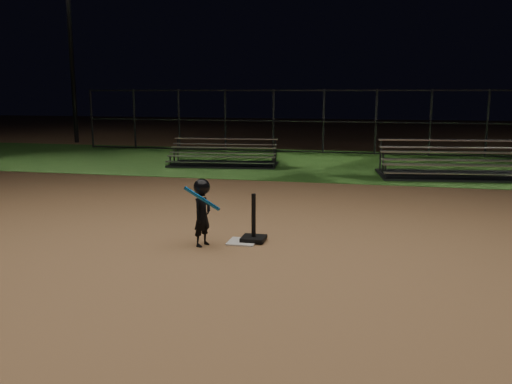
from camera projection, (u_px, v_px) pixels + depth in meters
name	position (u px, v px, depth m)	size (l,w,h in m)	color
ground	(242.00, 243.00, 8.64)	(80.00, 80.00, 0.00)	#986C45
grass_strip	(314.00, 163.00, 18.23)	(60.00, 8.00, 0.01)	#29561B
home_plate	(242.00, 242.00, 8.64)	(0.45, 0.45, 0.02)	beige
batting_tee	(254.00, 232.00, 8.67)	(0.38, 0.38, 0.77)	black
child_batter	(202.00, 210.00, 8.37)	(0.52, 0.50, 1.08)	black
bleacher_left	(224.00, 160.00, 17.62)	(3.66, 2.05, 0.86)	#B1B1B6
bleacher_right	(454.00, 170.00, 15.22)	(4.40, 2.54, 1.02)	silver
backstop_fence	(324.00, 122.00, 20.87)	(20.08, 0.08, 2.50)	#38383D
light_pole_left	(70.00, 36.00, 24.65)	(0.90, 0.53, 8.30)	#2D2D30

